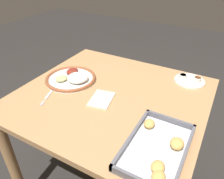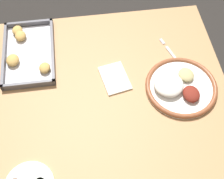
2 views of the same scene
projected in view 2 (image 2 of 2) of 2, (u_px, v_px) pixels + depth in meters
The scene contains 6 objects.
ground_plane at pixel (112, 157), 1.92m from camera, with size 8.00×8.00×0.00m, color #282623.
dining_table at pixel (112, 107), 1.38m from camera, with size 0.91×0.97×0.76m.
dinner_plate at pixel (180, 86), 1.28m from camera, with size 0.30×0.30×0.05m.
fork at pixel (173, 55), 1.38m from camera, with size 0.19×0.07×0.00m.
baking_tray at pixel (27, 52), 1.38m from camera, with size 0.36×0.22×0.04m.
napkin at pixel (115, 78), 1.32m from camera, with size 0.17×0.13×0.01m.
Camera 2 is at (-0.67, 0.09, 1.84)m, focal length 50.00 mm.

